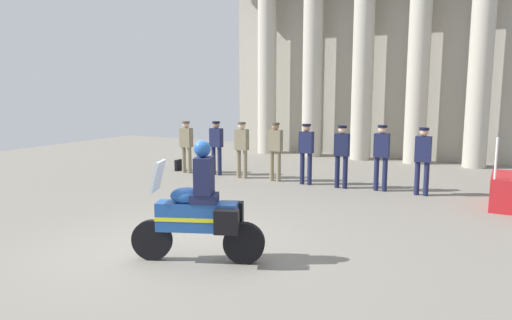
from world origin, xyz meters
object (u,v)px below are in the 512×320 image
(officer_in_row_7, at_px, (423,156))
(officer_in_row_6, at_px, (381,152))
(officer_in_row_1, at_px, (216,143))
(officer_in_row_3, at_px, (275,147))
(officer_in_row_2, at_px, (242,145))
(motorcycle_with_rider, at_px, (202,212))
(officer_in_row_0, at_px, (186,143))
(officer_in_row_4, at_px, (306,149))
(briefcase_on_ground, at_px, (179,165))
(officer_in_row_5, at_px, (342,151))

(officer_in_row_7, bearing_deg, officer_in_row_6, -4.30)
(officer_in_row_1, xyz_separation_m, officer_in_row_3, (2.04, -0.06, 0.02))
(officer_in_row_2, bearing_deg, motorcycle_with_rider, 113.15)
(officer_in_row_0, bearing_deg, motorcycle_with_rider, 126.42)
(officer_in_row_6, xyz_separation_m, motorcycle_with_rider, (-1.20, -6.48, -0.23))
(officer_in_row_2, xyz_separation_m, officer_in_row_6, (4.10, 0.13, 0.03))
(officer_in_row_2, relative_size, officer_in_row_4, 0.99)
(motorcycle_with_rider, bearing_deg, briefcase_on_ground, -72.66)
(officer_in_row_7, height_order, briefcase_on_ground, officer_in_row_7)
(officer_in_row_0, bearing_deg, officer_in_row_4, 179.04)
(officer_in_row_4, bearing_deg, officer_in_row_6, -177.66)
(motorcycle_with_rider, bearing_deg, officer_in_row_0, -74.37)
(officer_in_row_1, distance_m, motorcycle_with_rider, 7.51)
(officer_in_row_5, relative_size, officer_in_row_7, 0.99)
(officer_in_row_4, height_order, officer_in_row_6, officer_in_row_6)
(motorcycle_with_rider, distance_m, briefcase_on_ground, 8.48)
(officer_in_row_0, height_order, briefcase_on_ground, officer_in_row_0)
(officer_in_row_1, bearing_deg, officer_in_row_7, 178.45)
(officer_in_row_0, relative_size, officer_in_row_3, 0.97)
(officer_in_row_7, height_order, motorcycle_with_rider, motorcycle_with_rider)
(officer_in_row_6, distance_m, officer_in_row_7, 1.04)
(officer_in_row_4, xyz_separation_m, motorcycle_with_rider, (0.84, -6.35, -0.21))
(officer_in_row_2, bearing_deg, officer_in_row_7, 179.47)
(officer_in_row_1, height_order, motorcycle_with_rider, motorcycle_with_rider)
(officer_in_row_2, bearing_deg, officer_in_row_1, -6.98)
(motorcycle_with_rider, bearing_deg, officer_in_row_6, -122.69)
(officer_in_row_3, distance_m, briefcase_on_ground, 3.67)
(officer_in_row_0, xyz_separation_m, officer_in_row_4, (4.06, 0.03, 0.03))
(officer_in_row_3, bearing_deg, officer_in_row_2, 0.58)
(officer_in_row_3, relative_size, officer_in_row_5, 1.01)
(officer_in_row_2, xyz_separation_m, officer_in_row_4, (2.06, -0.00, 0.01))
(officer_in_row_4, distance_m, motorcycle_with_rider, 6.40)
(officer_in_row_2, height_order, officer_in_row_4, officer_in_row_4)
(officer_in_row_1, relative_size, motorcycle_with_rider, 0.84)
(officer_in_row_2, bearing_deg, briefcase_on_ground, -5.39)
(officer_in_row_3, xyz_separation_m, officer_in_row_7, (4.05, 0.04, 0.00))
(officer_in_row_3, height_order, motorcycle_with_rider, motorcycle_with_rider)
(officer_in_row_5, height_order, briefcase_on_ground, officer_in_row_5)
(officer_in_row_0, distance_m, officer_in_row_2, 2.00)
(officer_in_row_5, height_order, motorcycle_with_rider, motorcycle_with_rider)
(officer_in_row_3, bearing_deg, officer_in_row_4, 176.21)
(officer_in_row_5, bearing_deg, officer_in_row_4, -1.84)
(officer_in_row_7, bearing_deg, officer_in_row_1, -1.55)
(officer_in_row_0, distance_m, motorcycle_with_rider, 8.00)
(officer_in_row_4, bearing_deg, motorcycle_with_rider, 96.17)
(officer_in_row_0, relative_size, officer_in_row_2, 0.98)
(officer_in_row_6, bearing_deg, briefcase_on_ground, -1.77)
(officer_in_row_1, distance_m, briefcase_on_ground, 1.73)
(motorcycle_with_rider, bearing_deg, officer_in_row_3, -96.34)
(briefcase_on_ground, bearing_deg, officer_in_row_3, -2.18)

